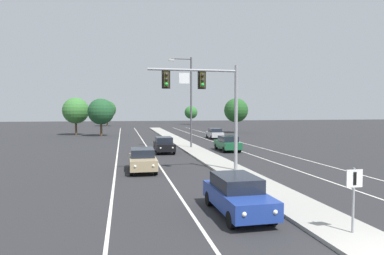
{
  "coord_description": "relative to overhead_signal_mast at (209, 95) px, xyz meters",
  "views": [
    {
      "loc": [
        -7.45,
        -7.33,
        4.27
      ],
      "look_at": [
        -3.2,
        13.13,
        3.2
      ],
      "focal_mm": 31.3,
      "sensor_mm": 36.0,
      "label": 1
    }
  ],
  "objects": [
    {
      "name": "overhead_signal_mast",
      "position": [
        0.0,
        0.0,
        0.0
      ],
      "size": [
        6.17,
        0.44,
        7.2
      ],
      "color": "gray",
      "rests_on": "median_island"
    },
    {
      "name": "median_sign_post",
      "position": [
        1.83,
        -12.18,
        -3.7
      ],
      "size": [
        0.6,
        0.1,
        2.2
      ],
      "color": "gray",
      "rests_on": "median_island"
    },
    {
      "name": "car_receding_silver",
      "position": [
        7.85,
        26.72,
        -4.46
      ],
      "size": [
        1.92,
        4.51,
        1.58
      ],
      "color": "#B7B7BC",
      "rests_on": "ground"
    },
    {
      "name": "tree_far_right_c",
      "position": [
        15.38,
        38.57,
        -0.99
      ],
      "size": [
        4.54,
        4.54,
        6.57
      ],
      "color": "#4C3823",
      "rests_on": "ground"
    },
    {
      "name": "street_lamp_median",
      "position": [
        1.55,
        14.7,
        0.51
      ],
      "size": [
        2.58,
        0.28,
        10.0
      ],
      "color": "#4C4C51",
      "rests_on": "median_island"
    },
    {
      "name": "tree_far_right_b",
      "position": [
        14.59,
        77.48,
        -1.62
      ],
      "size": [
        3.88,
        3.88,
        5.61
      ],
      "color": "#4C3823",
      "rests_on": "ground"
    },
    {
      "name": "car_receding_green",
      "position": [
        5.08,
        11.68,
        -4.46
      ],
      "size": [
        1.84,
        4.48,
        1.58
      ],
      "color": "#195633",
      "rests_on": "ground"
    },
    {
      "name": "edge_stripe_right",
      "position": [
        9.72,
        10.42,
        -5.28
      ],
      "size": [
        0.14,
        100.0,
        0.01
      ],
      "primitive_type": "cube",
      "color": "silver",
      "rests_on": "ground"
    },
    {
      "name": "lane_stripe_oncoming_center",
      "position": [
        -2.98,
        10.42,
        -5.28
      ],
      "size": [
        0.14,
        100.0,
        0.01
      ],
      "primitive_type": "cube",
      "color": "silver",
      "rests_on": "ground"
    },
    {
      "name": "car_oncoming_tan",
      "position": [
        -4.39,
        1.67,
        -4.46
      ],
      "size": [
        1.86,
        4.48,
        1.58
      ],
      "color": "tan",
      "rests_on": "ground"
    },
    {
      "name": "car_oncoming_blue",
      "position": [
        -1.14,
        -9.01,
        -4.46
      ],
      "size": [
        1.87,
        4.49,
        1.58
      ],
      "color": "navy",
      "rests_on": "ground"
    },
    {
      "name": "edge_stripe_left",
      "position": [
        -6.28,
        10.42,
        -5.28
      ],
      "size": [
        0.14,
        100.0,
        0.01
      ],
      "primitive_type": "cube",
      "color": "silver",
      "rests_on": "ground"
    },
    {
      "name": "median_island",
      "position": [
        1.72,
        3.42,
        -5.21
      ],
      "size": [
        2.4,
        110.0,
        0.15
      ],
      "primitive_type": "cube",
      "color": "#9E9B93",
      "rests_on": "ground"
    },
    {
      "name": "tree_far_left_b",
      "position": [
        -13.66,
        38.74,
        -1.05
      ],
      "size": [
        4.48,
        4.48,
        6.48
      ],
      "color": "#4C3823",
      "rests_on": "ground"
    },
    {
      "name": "car_oncoming_black",
      "position": [
        -1.66,
        11.64,
        -4.46
      ],
      "size": [
        1.85,
        4.48,
        1.58
      ],
      "color": "black",
      "rests_on": "ground"
    },
    {
      "name": "tree_far_left_a",
      "position": [
        -9.24,
        35.4,
        -1.21
      ],
      "size": [
        4.31,
        4.31,
        6.23
      ],
      "color": "#4C3823",
      "rests_on": "ground"
    },
    {
      "name": "tree_far_left_c",
      "position": [
        -9.85,
        71.68,
        -0.78
      ],
      "size": [
        4.77,
        4.77,
        6.9
      ],
      "color": "#4C3823",
      "rests_on": "ground"
    },
    {
      "name": "lane_stripe_receding_center",
      "position": [
        6.42,
        10.42,
        -5.28
      ],
      "size": [
        0.14,
        100.0,
        0.01
      ],
      "primitive_type": "cube",
      "color": "silver",
      "rests_on": "ground"
    }
  ]
}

